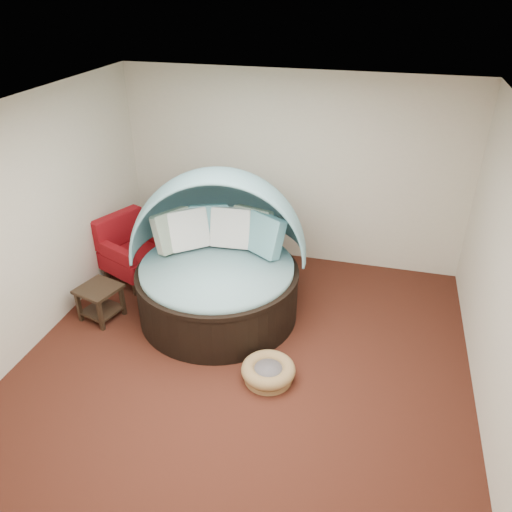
% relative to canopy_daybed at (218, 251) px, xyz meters
% --- Properties ---
extents(floor, '(5.00, 5.00, 0.00)m').
position_rel_canopy_daybed_xyz_m(floor, '(0.60, -0.86, -0.87)').
color(floor, '#471D14').
rests_on(floor, ground).
extents(wall_back, '(5.00, 0.00, 5.00)m').
position_rel_canopy_daybed_xyz_m(wall_back, '(0.60, 1.64, 0.53)').
color(wall_back, beige).
rests_on(wall_back, floor).
extents(wall_front, '(5.00, 0.00, 5.00)m').
position_rel_canopy_daybed_xyz_m(wall_front, '(0.60, -3.36, 0.53)').
color(wall_front, beige).
rests_on(wall_front, floor).
extents(wall_left, '(0.00, 5.00, 5.00)m').
position_rel_canopy_daybed_xyz_m(wall_left, '(-1.90, -0.86, 0.53)').
color(wall_left, beige).
rests_on(wall_left, floor).
extents(wall_right, '(0.00, 5.00, 5.00)m').
position_rel_canopy_daybed_xyz_m(wall_right, '(3.10, -0.86, 0.53)').
color(wall_right, beige).
rests_on(wall_right, floor).
extents(ceiling, '(5.00, 5.00, 0.00)m').
position_rel_canopy_daybed_xyz_m(ceiling, '(0.60, -0.86, 1.93)').
color(ceiling, white).
rests_on(ceiling, wall_back).
extents(canopy_daybed, '(2.50, 2.44, 1.87)m').
position_rel_canopy_daybed_xyz_m(canopy_daybed, '(0.00, 0.00, 0.00)').
color(canopy_daybed, black).
rests_on(canopy_daybed, floor).
extents(pet_basket, '(0.78, 0.78, 0.21)m').
position_rel_canopy_daybed_xyz_m(pet_basket, '(0.94, -1.14, -0.76)').
color(pet_basket, olive).
rests_on(pet_basket, floor).
extents(red_armchair, '(1.05, 1.05, 0.93)m').
position_rel_canopy_daybed_xyz_m(red_armchair, '(-1.45, 0.45, -0.44)').
color(red_armchair, black).
rests_on(red_armchair, floor).
extents(side_table, '(0.59, 0.59, 0.46)m').
position_rel_canopy_daybed_xyz_m(side_table, '(-1.40, -0.59, -0.57)').
color(side_table, black).
rests_on(side_table, floor).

